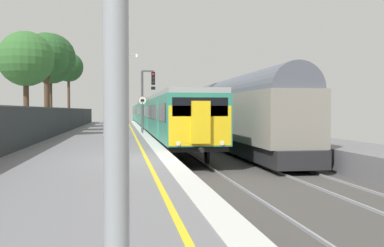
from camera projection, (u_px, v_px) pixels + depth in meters
The scene contains 10 objects.
ground at pixel (232, 175), 15.83m from camera, with size 17.40×110.00×1.21m.
commuter_train_at_platform at pixel (152, 114), 50.22m from camera, with size 2.83×63.60×3.81m.
freight_train_adjacent_track at pixel (191, 111), 48.23m from camera, with size 2.60×60.97×4.70m.
signal_gantry at pixel (146, 93), 34.63m from camera, with size 1.10×0.24×4.74m.
speed_limit_sign at pixel (142, 110), 31.96m from camera, with size 0.59×0.08×2.66m.
platform_lamp_mid at pixel (122, 87), 25.95m from camera, with size 2.00×0.20×5.00m.
background_tree_left at pixel (25, 61), 28.70m from camera, with size 3.51×3.51×6.72m.
background_tree_centre at pixel (68, 68), 52.36m from camera, with size 3.40×3.40×8.39m.
background_tree_right at pixel (49, 60), 42.32m from camera, with size 4.74×4.74×8.91m.
background_tree_back at pixel (48, 57), 34.62m from camera, with size 3.38×3.36×7.64m.
Camera 1 is at (-1.17, -15.36, 1.68)m, focal length 42.23 mm.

